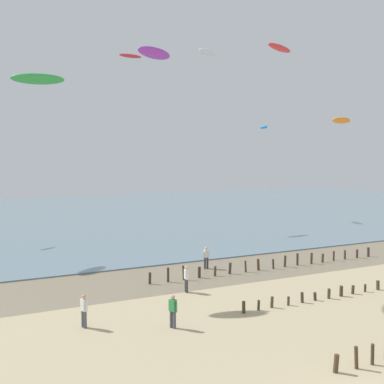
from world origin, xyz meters
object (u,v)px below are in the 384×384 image
person_right_flank (206,257)px  kite_aloft_8 (279,48)px  kite_aloft_10 (130,56)px  kite_aloft_9 (38,79)px  person_mid_beach (186,278)px  kite_aloft_5 (207,52)px  kite_aloft_0 (154,53)px  kite_aloft_3 (341,120)px  kite_aloft_2 (264,127)px  person_far_down_beach (173,310)px  person_by_waterline (84,310)px

person_right_flank → kite_aloft_8: kite_aloft_8 is taller
kite_aloft_8 → kite_aloft_10: kite_aloft_10 is taller
kite_aloft_9 → kite_aloft_10: kite_aloft_10 is taller
kite_aloft_9 → person_mid_beach: bearing=162.2°
person_mid_beach → kite_aloft_5: bearing=58.8°
kite_aloft_0 → kite_aloft_3: bearing=144.4°
kite_aloft_0 → kite_aloft_2: (25.94, 24.40, -2.87)m
kite_aloft_8 → person_mid_beach: bearing=-50.8°
kite_aloft_0 → kite_aloft_8: 8.40m
kite_aloft_3 → kite_aloft_8: 11.62m
person_far_down_beach → kite_aloft_5: 35.54m
kite_aloft_0 → kite_aloft_5: (12.93, 16.70, 4.56)m
person_mid_beach → person_by_waterline: 8.13m
person_mid_beach → kite_aloft_0: (-0.77, 3.35, 14.75)m
person_mid_beach → person_by_waterline: same height
person_far_down_beach → kite_aloft_3: 22.58m
kite_aloft_0 → kite_aloft_8: size_ratio=1.36×
kite_aloft_3 → kite_aloft_5: 19.97m
person_right_flank → kite_aloft_8: (0.95, -7.78, 14.48)m
person_right_flank → person_far_down_beach: size_ratio=1.00×
kite_aloft_2 → kite_aloft_8: bearing=170.3°
kite_aloft_3 → kite_aloft_9: kite_aloft_9 is taller
kite_aloft_0 → kite_aloft_8: (5.90, -5.98, -0.27)m
kite_aloft_5 → person_far_down_beach: bearing=22.9°
kite_aloft_2 → kite_aloft_0: bearing=156.9°
person_far_down_beach → kite_aloft_10: kite_aloft_10 is taller
kite_aloft_0 → kite_aloft_10: (7.09, 25.61, 5.30)m
kite_aloft_2 → person_mid_beach: bearing=161.5°
person_right_flank → kite_aloft_5: size_ratio=0.50×
kite_aloft_0 → kite_aloft_2: kite_aloft_0 is taller
kite_aloft_8 → kite_aloft_10: size_ratio=0.84×
person_far_down_beach → kite_aloft_2: kite_aloft_2 is taller
person_by_waterline → kite_aloft_8: bearing=3.4°
kite_aloft_0 → person_far_down_beach: bearing=42.0°
person_right_flank → kite_aloft_0: (-4.95, -1.80, 14.75)m
person_mid_beach → kite_aloft_10: (6.32, 28.96, 20.05)m
person_far_down_beach → kite_aloft_0: kite_aloft_0 is taller
person_right_flank → kite_aloft_2: kite_aloft_2 is taller
kite_aloft_9 → kite_aloft_2: bearing=-132.1°
kite_aloft_2 → kite_aloft_10: bearing=110.0°
person_by_waterline → kite_aloft_9: kite_aloft_9 is taller
person_mid_beach → kite_aloft_9: (-8.16, 4.97, 12.74)m
person_far_down_beach → kite_aloft_10: (9.68, 34.39, 20.05)m
kite_aloft_8 → person_far_down_beach: bearing=-5.4°
person_right_flank → person_far_down_beach: same height
person_right_flank → kite_aloft_10: (2.14, 23.81, 20.05)m
person_mid_beach → kite_aloft_0: size_ratio=0.51×
person_far_down_beach → person_right_flank: bearing=54.5°
kite_aloft_2 → kite_aloft_5: size_ratio=0.80×
person_mid_beach → kite_aloft_10: kite_aloft_10 is taller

